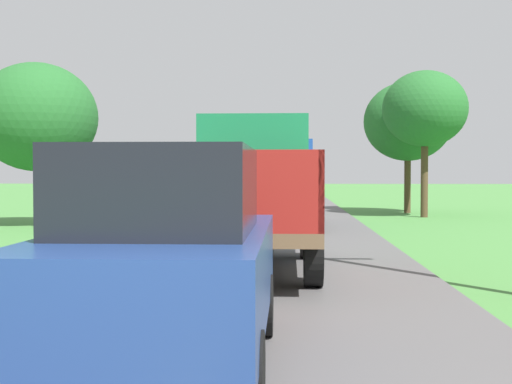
{
  "coord_description": "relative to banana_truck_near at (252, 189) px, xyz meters",
  "views": [
    {
      "loc": [
        0.77,
        -2.31,
        1.79
      ],
      "look_at": [
        0.13,
        11.03,
        1.4
      ],
      "focal_mm": 48.74,
      "sensor_mm": 36.0,
      "label": 1
    }
  ],
  "objects": [
    {
      "name": "banana_truck_near",
      "position": [
        0.0,
        0.0,
        0.0
      ],
      "size": [
        2.38,
        5.82,
        2.8
      ],
      "color": "#2D2D30",
      "rests_on": "road_surface"
    },
    {
      "name": "roadside_tree_near_left",
      "position": [
        5.82,
        17.5,
        2.49
      ],
      "size": [
        3.8,
        3.8,
        5.68
      ],
      "color": "#4C3823",
      "rests_on": "ground"
    },
    {
      "name": "roadside_tree_far_left",
      "position": [
        6.0,
        14.66,
        2.77
      ],
      "size": [
        3.31,
        3.31,
        5.75
      ],
      "color": "#4C3823",
      "rests_on": "ground"
    },
    {
      "name": "banana_truck_far",
      "position": [
        0.42,
        9.86,
        -0.0
      ],
      "size": [
        2.38,
        5.81,
        2.8
      ],
      "color": "#2D2D30",
      "rests_on": "road_surface"
    },
    {
      "name": "following_car",
      "position": [
        -0.34,
        -6.99,
        -0.4
      ],
      "size": [
        1.74,
        4.1,
        1.92
      ],
      "color": "navy",
      "rests_on": "road_surface"
    },
    {
      "name": "roadside_tree_mid_right",
      "position": [
        -7.59,
        9.62,
        2.11
      ],
      "size": [
        3.96,
        3.96,
        5.37
      ],
      "color": "#4C3823",
      "rests_on": "ground"
    }
  ]
}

